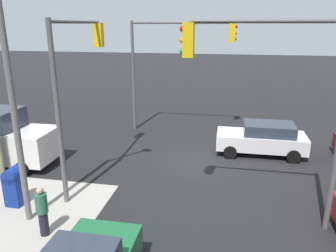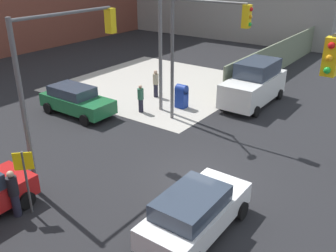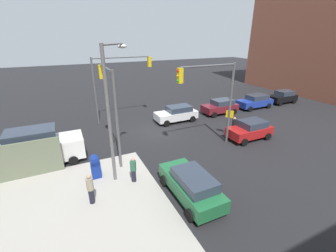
{
  "view_description": "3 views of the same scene",
  "coord_description": "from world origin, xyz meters",
  "px_view_note": "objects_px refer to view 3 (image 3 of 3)",
  "views": [
    {
      "loc": [
        -1.22,
        14.39,
        6.3
      ],
      "look_at": [
        1.42,
        0.52,
        1.9
      ],
      "focal_mm": 35.0,
      "sensor_mm": 36.0,
      "label": 1
    },
    {
      "loc": [
        -11.38,
        -6.65,
        8.13
      ],
      "look_at": [
        0.59,
        1.96,
        1.58
      ],
      "focal_mm": 40.0,
      "sensor_mm": 36.0,
      "label": 2
    },
    {
      "loc": [
        7.26,
        17.85,
        8.32
      ],
      "look_at": [
        -0.38,
        1.72,
        1.14
      ],
      "focal_mm": 24.0,
      "sensor_mm": 36.0,
      "label": 3
    }
  ],
  "objects_px": {
    "hatchback_maroon": "(220,106)",
    "coupe_black": "(283,97)",
    "traffic_signal_se_corner": "(118,76)",
    "mailbox_blue": "(95,166)",
    "coupe_white": "(177,114)",
    "pedestrian_waiting": "(234,126)",
    "pedestrian_walking_north": "(133,169)",
    "hatchback_red": "(250,130)",
    "traffic_signal_nw_corner": "(212,90)",
    "sedan_green": "(191,185)",
    "pedestrian_crossing": "(90,188)",
    "street_lamp_corner": "(111,105)",
    "traffic_signal_ne_corner": "(110,96)",
    "sedan_blue": "(255,101)",
    "van_white_delivery": "(40,147)"
  },
  "relations": [
    {
      "from": "sedan_blue",
      "to": "coupe_white",
      "type": "bearing_deg",
      "value": 0.19
    },
    {
      "from": "street_lamp_corner",
      "to": "sedan_green",
      "type": "xyz_separation_m",
      "value": [
        -3.15,
        3.77,
        -3.86
      ]
    },
    {
      "from": "traffic_signal_nw_corner",
      "to": "traffic_signal_ne_corner",
      "type": "relative_size",
      "value": 1.0
    },
    {
      "from": "sedan_blue",
      "to": "coupe_white",
      "type": "xyz_separation_m",
      "value": [
        10.9,
        0.04,
        -0.0
      ]
    },
    {
      "from": "traffic_signal_ne_corner",
      "to": "coupe_black",
      "type": "xyz_separation_m",
      "value": [
        -23.37,
        -4.71,
        -3.72
      ]
    },
    {
      "from": "coupe_white",
      "to": "pedestrian_walking_north",
      "type": "bearing_deg",
      "value": 48.69
    },
    {
      "from": "hatchback_red",
      "to": "traffic_signal_se_corner",
      "type": "bearing_deg",
      "value": -46.34
    },
    {
      "from": "sedan_green",
      "to": "hatchback_maroon",
      "type": "bearing_deg",
      "value": -133.39
    },
    {
      "from": "traffic_signal_nw_corner",
      "to": "coupe_black",
      "type": "distance_m",
      "value": 17.81
    },
    {
      "from": "traffic_signal_se_corner",
      "to": "coupe_white",
      "type": "distance_m",
      "value": 7.01
    },
    {
      "from": "traffic_signal_ne_corner",
      "to": "hatchback_red",
      "type": "relative_size",
      "value": 1.69
    },
    {
      "from": "mailbox_blue",
      "to": "pedestrian_crossing",
      "type": "height_order",
      "value": "pedestrian_crossing"
    },
    {
      "from": "traffic_signal_se_corner",
      "to": "traffic_signal_nw_corner",
      "type": "bearing_deg",
      "value": 118.16
    },
    {
      "from": "traffic_signal_ne_corner",
      "to": "sedan_blue",
      "type": "relative_size",
      "value": 1.46
    },
    {
      "from": "hatchback_maroon",
      "to": "pedestrian_waiting",
      "type": "bearing_deg",
      "value": 62.99
    },
    {
      "from": "coupe_black",
      "to": "pedestrian_walking_north",
      "type": "distance_m",
      "value": 24.53
    },
    {
      "from": "hatchback_maroon",
      "to": "pedestrian_walking_north",
      "type": "bearing_deg",
      "value": 32.8
    },
    {
      "from": "coupe_black",
      "to": "traffic_signal_nw_corner",
      "type": "bearing_deg",
      "value": 21.35
    },
    {
      "from": "traffic_signal_ne_corner",
      "to": "coupe_white",
      "type": "xyz_separation_m",
      "value": [
        -7.49,
        -4.56,
        -3.72
      ]
    },
    {
      "from": "traffic_signal_nw_corner",
      "to": "pedestrian_crossing",
      "type": "distance_m",
      "value": 10.54
    },
    {
      "from": "mailbox_blue",
      "to": "van_white_delivery",
      "type": "bearing_deg",
      "value": -45.51
    },
    {
      "from": "traffic_signal_ne_corner",
      "to": "coupe_black",
      "type": "height_order",
      "value": "traffic_signal_ne_corner"
    },
    {
      "from": "street_lamp_corner",
      "to": "sedan_green",
      "type": "height_order",
      "value": "street_lamp_corner"
    },
    {
      "from": "pedestrian_crossing",
      "to": "pedestrian_waiting",
      "type": "relative_size",
      "value": 1.0
    },
    {
      "from": "traffic_signal_se_corner",
      "to": "mailbox_blue",
      "type": "bearing_deg",
      "value": 67.0
    },
    {
      "from": "hatchback_maroon",
      "to": "coupe_black",
      "type": "relative_size",
      "value": 1.06
    },
    {
      "from": "mailbox_blue",
      "to": "pedestrian_crossing",
      "type": "distance_m",
      "value": 2.48
    },
    {
      "from": "coupe_black",
      "to": "pedestrian_waiting",
      "type": "xyz_separation_m",
      "value": [
        13.07,
        5.64,
        0.09
      ]
    },
    {
      "from": "street_lamp_corner",
      "to": "coupe_black",
      "type": "height_order",
      "value": "street_lamp_corner"
    },
    {
      "from": "traffic_signal_nw_corner",
      "to": "hatchback_red",
      "type": "bearing_deg",
      "value": 175.66
    },
    {
      "from": "sedan_blue",
      "to": "pedestrian_walking_north",
      "type": "xyz_separation_m",
      "value": [
        18.08,
        8.21,
        0.01
      ]
    },
    {
      "from": "traffic_signal_se_corner",
      "to": "pedestrian_walking_north",
      "type": "distance_m",
      "value": 11.82
    },
    {
      "from": "pedestrian_waiting",
      "to": "hatchback_maroon",
      "type": "bearing_deg",
      "value": -71.78
    },
    {
      "from": "coupe_white",
      "to": "pedestrian_waiting",
      "type": "bearing_deg",
      "value": 117.18
    },
    {
      "from": "hatchback_maroon",
      "to": "coupe_black",
      "type": "height_order",
      "value": "same"
    },
    {
      "from": "hatchback_maroon",
      "to": "mailbox_blue",
      "type": "bearing_deg",
      "value": 24.54
    },
    {
      "from": "traffic_signal_se_corner",
      "to": "coupe_black",
      "type": "distance_m",
      "value": 21.55
    },
    {
      "from": "hatchback_maroon",
      "to": "pedestrian_crossing",
      "type": "relative_size",
      "value": 2.28
    },
    {
      "from": "van_white_delivery",
      "to": "street_lamp_corner",
      "type": "bearing_deg",
      "value": 139.68
    },
    {
      "from": "traffic_signal_ne_corner",
      "to": "pedestrian_walking_north",
      "type": "xyz_separation_m",
      "value": [
        -0.3,
        3.62,
        -3.71
      ]
    },
    {
      "from": "hatchback_red",
      "to": "traffic_signal_nw_corner",
      "type": "bearing_deg",
      "value": -4.34
    },
    {
      "from": "mailbox_blue",
      "to": "hatchback_red",
      "type": "relative_size",
      "value": 0.37
    },
    {
      "from": "sedan_green",
      "to": "pedestrian_crossing",
      "type": "relative_size",
      "value": 2.53
    },
    {
      "from": "street_lamp_corner",
      "to": "hatchback_maroon",
      "type": "bearing_deg",
      "value": -151.82
    },
    {
      "from": "street_lamp_corner",
      "to": "hatchback_red",
      "type": "xyz_separation_m",
      "value": [
        -11.68,
        -0.71,
        -3.86
      ]
    },
    {
      "from": "mailbox_blue",
      "to": "pedestrian_walking_north",
      "type": "xyz_separation_m",
      "value": [
        -2.0,
        1.5,
        0.09
      ]
    },
    {
      "from": "coupe_black",
      "to": "street_lamp_corner",
      "type": "bearing_deg",
      "value": 17.14
    },
    {
      "from": "sedan_green",
      "to": "van_white_delivery",
      "type": "bearing_deg",
      "value": -44.82
    },
    {
      "from": "van_white_delivery",
      "to": "pedestrian_walking_north",
      "type": "bearing_deg",
      "value": 137.58
    },
    {
      "from": "mailbox_blue",
      "to": "sedan_green",
      "type": "relative_size",
      "value": 0.32
    }
  ]
}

